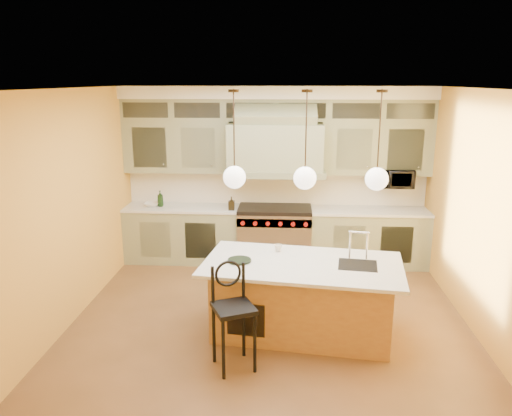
# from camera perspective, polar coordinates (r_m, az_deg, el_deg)

# --- Properties ---
(floor) EXTENTS (5.00, 5.00, 0.00)m
(floor) POSITION_cam_1_polar(r_m,az_deg,el_deg) (6.54, 1.53, -12.83)
(floor) COLOR brown
(floor) RESTS_ON ground
(ceiling) EXTENTS (5.00, 5.00, 0.00)m
(ceiling) POSITION_cam_1_polar(r_m,az_deg,el_deg) (5.81, 1.72, 13.49)
(ceiling) COLOR white
(ceiling) RESTS_ON wall_back
(wall_back) EXTENTS (5.00, 0.00, 5.00)m
(wall_back) POSITION_cam_1_polar(r_m,az_deg,el_deg) (8.45, 2.26, 3.91)
(wall_back) COLOR gold
(wall_back) RESTS_ON ground
(wall_front) EXTENTS (5.00, 0.00, 5.00)m
(wall_front) POSITION_cam_1_polar(r_m,az_deg,el_deg) (3.66, 0.11, -10.60)
(wall_front) COLOR gold
(wall_front) RESTS_ON ground
(wall_left) EXTENTS (0.00, 5.00, 5.00)m
(wall_left) POSITION_cam_1_polar(r_m,az_deg,el_deg) (6.59, -20.65, -0.06)
(wall_left) COLOR gold
(wall_left) RESTS_ON ground
(wall_right) EXTENTS (0.00, 5.00, 5.00)m
(wall_right) POSITION_cam_1_polar(r_m,az_deg,el_deg) (6.43, 24.48, -0.79)
(wall_right) COLOR gold
(wall_right) RESTS_ON ground
(back_cabinetry) EXTENTS (5.00, 0.77, 2.90)m
(back_cabinetry) POSITION_cam_1_polar(r_m,az_deg,el_deg) (8.19, 2.21, 3.43)
(back_cabinetry) COLOR gray
(back_cabinetry) RESTS_ON floor
(range) EXTENTS (1.20, 0.74, 0.96)m
(range) POSITION_cam_1_polar(r_m,az_deg,el_deg) (8.34, 2.13, -3.07)
(range) COLOR silver
(range) RESTS_ON floor
(kitchen_island) EXTENTS (2.44, 1.51, 1.35)m
(kitchen_island) POSITION_cam_1_polar(r_m,az_deg,el_deg) (6.10, 5.32, -10.04)
(kitchen_island) COLOR #9B6537
(kitchen_island) RESTS_ON floor
(counter_stool) EXTENTS (0.54, 0.54, 1.16)m
(counter_stool) POSITION_cam_1_polar(r_m,az_deg,el_deg) (5.35, -2.68, -11.50)
(counter_stool) COLOR black
(counter_stool) RESTS_ON floor
(microwave) EXTENTS (0.54, 0.37, 0.30)m
(microwave) POSITION_cam_1_polar(r_m,az_deg,el_deg) (8.39, 15.68, 3.30)
(microwave) COLOR black
(microwave) RESTS_ON back_cabinetry
(oil_bottle_a) EXTENTS (0.10, 0.10, 0.27)m
(oil_bottle_a) POSITION_cam_1_polar(r_m,az_deg,el_deg) (8.46, -10.88, 1.07)
(oil_bottle_a) COLOR black
(oil_bottle_a) RESTS_ON back_cabinetry
(oil_bottle_b) EXTENTS (0.10, 0.10, 0.22)m
(oil_bottle_b) POSITION_cam_1_polar(r_m,az_deg,el_deg) (8.10, -2.82, 0.53)
(oil_bottle_b) COLOR black
(oil_bottle_b) RESTS_ON back_cabinetry
(fruit_bowl) EXTENTS (0.26, 0.26, 0.06)m
(fruit_bowl) POSITION_cam_1_polar(r_m,az_deg,el_deg) (8.52, -11.82, 0.40)
(fruit_bowl) COLOR white
(fruit_bowl) RESTS_ON back_cabinetry
(cup) EXTENTS (0.11, 0.11, 0.09)m
(cup) POSITION_cam_1_polar(r_m,az_deg,el_deg) (6.23, 2.54, -4.60)
(cup) COLOR silver
(cup) RESTS_ON kitchen_island
(pendant_left) EXTENTS (0.26, 0.26, 1.11)m
(pendant_left) POSITION_cam_1_polar(r_m,az_deg,el_deg) (5.69, -2.48, 3.83)
(pendant_left) COLOR #2D2319
(pendant_left) RESTS_ON ceiling
(pendant_center) EXTENTS (0.26, 0.26, 1.11)m
(pendant_center) POSITION_cam_1_polar(r_m,az_deg,el_deg) (5.66, 5.62, 3.71)
(pendant_center) COLOR #2D2319
(pendant_center) RESTS_ON ceiling
(pendant_right) EXTENTS (0.26, 0.26, 1.11)m
(pendant_right) POSITION_cam_1_polar(r_m,az_deg,el_deg) (5.74, 13.64, 3.53)
(pendant_right) COLOR #2D2319
(pendant_right) RESTS_ON ceiling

